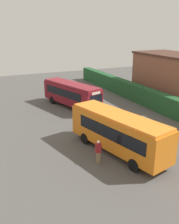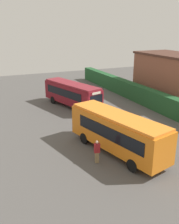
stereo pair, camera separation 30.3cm
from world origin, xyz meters
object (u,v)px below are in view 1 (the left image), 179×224
object	(u,v)px
person_left	(84,96)
traffic_cone	(77,90)
person_center	(98,151)
bus_orange	(118,131)
person_right	(169,146)
bus_maroon	(71,93)

from	to	relation	value
person_left	traffic_cone	world-z (taller)	person_left
person_left	person_center	xyz separation A→B (m)	(15.09, -5.42, -0.01)
bus_orange	person_right	xyz separation A→B (m)	(2.35, 3.41, -1.04)
person_center	person_right	world-z (taller)	person_center
bus_maroon	traffic_cone	xyz separation A→B (m)	(-7.14, 3.65, -1.52)
bus_orange	person_left	distance (m)	14.56
person_center	traffic_cone	size ratio (longest dim) A/B	3.11
person_right	traffic_cone	xyz separation A→B (m)	(-22.84, 1.24, -0.57)
person_center	traffic_cone	xyz separation A→B (m)	(-21.40, 6.90, -0.69)
person_left	traffic_cone	size ratio (longest dim) A/B	3.10
person_center	person_right	bearing A→B (deg)	-93.29
bus_orange	person_left	world-z (taller)	bus_orange
bus_maroon	person_center	size ratio (longest dim) A/B	5.18
bus_maroon	person_right	xyz separation A→B (m)	(15.70, 2.41, -0.94)
bus_orange	traffic_cone	distance (m)	21.07
bus_orange	person_right	bearing A→B (deg)	-137.87
person_right	bus_maroon	bearing A→B (deg)	-145.83
person_center	person_right	size ratio (longest dim) A/B	1.11
traffic_cone	bus_orange	bearing A→B (deg)	-12.81
bus_orange	person_left	xyz separation A→B (m)	(-14.18, 3.17, -0.92)
bus_maroon	traffic_cone	world-z (taller)	bus_maroon
bus_maroon	person_center	bearing A→B (deg)	-29.34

